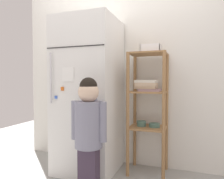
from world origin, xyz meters
name	(u,v)px	position (x,y,z in m)	size (l,w,h in m)	color
ground_plane	(111,173)	(0.00, 0.00, 0.00)	(6.00, 6.00, 0.00)	#999993
kitchen_wall_back	(121,74)	(0.00, 0.37, 1.11)	(2.70, 0.03, 2.23)	silver
refrigerator	(89,95)	(-0.29, 0.02, 0.86)	(0.66, 0.67, 1.73)	white
child_standing	(89,124)	(-0.05, -0.47, 0.64)	(0.34, 0.25, 1.06)	#403245
pantry_shelf_unit	(148,99)	(0.37, 0.16, 0.83)	(0.41, 0.35, 1.34)	#9E7247
fruit_bin	(151,49)	(0.41, 0.15, 1.37)	(0.21, 0.19, 0.08)	white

